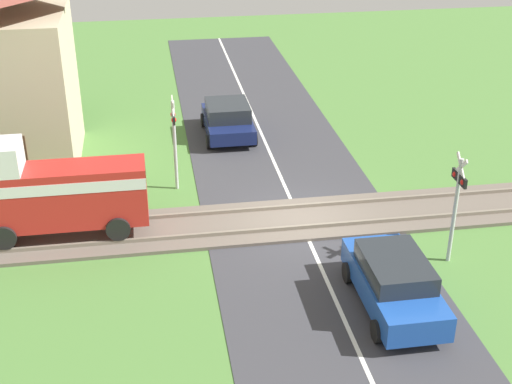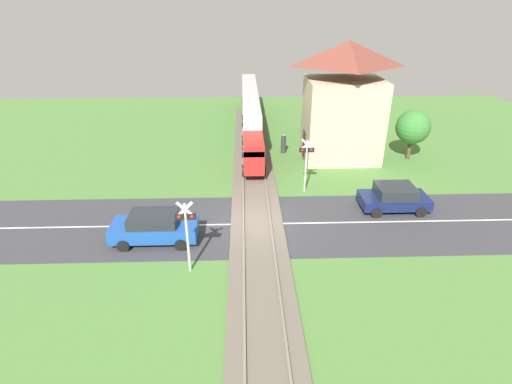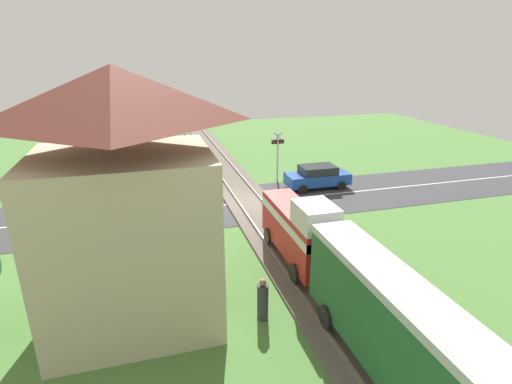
% 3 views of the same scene
% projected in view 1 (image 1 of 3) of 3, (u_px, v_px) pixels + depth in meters
% --- Properties ---
extents(ground_plane, '(60.00, 60.00, 0.00)m').
position_uv_depth(ground_plane, '(300.00, 221.00, 23.76)').
color(ground_plane, '#4C7A38').
extents(road_surface, '(48.00, 6.40, 0.02)m').
position_uv_depth(road_surface, '(300.00, 221.00, 23.75)').
color(road_surface, '#38383D').
rests_on(road_surface, ground_plane).
extents(track_bed, '(2.80, 48.00, 0.24)m').
position_uv_depth(track_bed, '(300.00, 219.00, 23.73)').
color(track_bed, '#665B51').
rests_on(track_bed, ground_plane).
extents(car_near_crossing, '(4.21, 1.92, 1.54)m').
position_uv_depth(car_near_crossing, '(394.00, 281.00, 19.10)').
color(car_near_crossing, '#1E4CA8').
rests_on(car_near_crossing, ground_plane).
extents(car_far_side, '(3.79, 2.08, 1.47)m').
position_uv_depth(car_far_side, '(228.00, 119.00, 30.12)').
color(car_far_side, '#141E4C').
rests_on(car_far_side, ground_plane).
extents(crossing_signal_west_approach, '(0.90, 0.18, 3.47)m').
position_uv_depth(crossing_signal_west_approach, '(457.00, 195.00, 20.57)').
color(crossing_signal_west_approach, '#B7B7B7').
rests_on(crossing_signal_west_approach, ground_plane).
extents(crossing_signal_east_approach, '(0.90, 0.18, 3.47)m').
position_uv_depth(crossing_signal_east_approach, '(174.00, 132.00, 24.96)').
color(crossing_signal_east_approach, '#B7B7B7').
rests_on(crossing_signal_east_approach, ground_plane).
extents(station_building, '(5.72, 4.59, 8.36)m').
position_uv_depth(station_building, '(10.00, 60.00, 26.31)').
color(station_building, '#C6B793').
rests_on(station_building, ground_plane).
extents(tree_by_station, '(2.46, 2.46, 3.69)m').
position_uv_depth(tree_by_station, '(43.00, 63.00, 31.64)').
color(tree_by_station, brown).
rests_on(tree_by_station, ground_plane).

